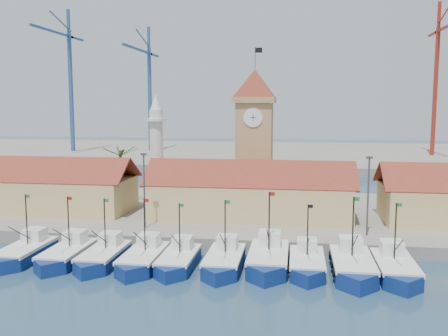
% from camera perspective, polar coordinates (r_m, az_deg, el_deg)
% --- Properties ---
extents(ground, '(400.00, 400.00, 0.00)m').
position_cam_1_polar(ground, '(48.03, 0.72, -12.48)').
color(ground, '#1E3E52').
rests_on(ground, ground).
extents(quay, '(140.00, 32.00, 1.50)m').
position_cam_1_polar(quay, '(70.80, 3.30, -5.41)').
color(quay, gray).
rests_on(quay, ground).
extents(terminal, '(240.00, 80.00, 2.00)m').
position_cam_1_polar(terminal, '(155.70, 6.08, 1.54)').
color(terminal, gray).
rests_on(terminal, ground).
extents(boat_0, '(3.51, 9.62, 7.28)m').
position_cam_1_polar(boat_0, '(56.91, -21.92, -9.06)').
color(boat_0, navy).
rests_on(boat_0, ground).
extents(boat_1, '(3.47, 9.51, 7.19)m').
position_cam_1_polar(boat_1, '(54.69, -17.62, -9.54)').
color(boat_1, navy).
rests_on(boat_1, ground).
extents(boat_2, '(3.42, 9.37, 7.09)m').
position_cam_1_polar(boat_2, '(53.08, -13.71, -9.93)').
color(boat_2, navy).
rests_on(boat_2, ground).
extents(boat_3, '(3.50, 9.58, 7.25)m').
position_cam_1_polar(boat_3, '(51.49, -9.29, -10.34)').
color(boat_3, navy).
rests_on(boat_3, ground).
extents(boat_4, '(3.28, 8.99, 6.80)m').
position_cam_1_polar(boat_4, '(50.71, -5.29, -10.60)').
color(boat_4, navy).
rests_on(boat_4, ground).
extents(boat_5, '(3.49, 9.56, 7.24)m').
position_cam_1_polar(boat_5, '(50.13, -0.02, -10.73)').
color(boat_5, navy).
rests_on(boat_5, ground).
extents(boat_6, '(3.87, 10.61, 8.03)m').
position_cam_1_polar(boat_6, '(50.62, 5.07, -10.48)').
color(boat_6, navy).
rests_on(boat_6, ground).
extents(boat_7, '(3.34, 9.16, 6.93)m').
position_cam_1_polar(boat_7, '(50.12, 9.48, -10.87)').
color(boat_7, navy).
rests_on(boat_7, ground).
extents(boat_8, '(3.82, 10.45, 7.91)m').
position_cam_1_polar(boat_8, '(49.98, 14.50, -10.93)').
color(boat_8, navy).
rests_on(boat_8, ground).
extents(boat_9, '(3.58, 9.80, 7.42)m').
position_cam_1_polar(boat_9, '(50.59, 19.02, -10.94)').
color(boat_9, navy).
rests_on(boat_9, ground).
extents(hall_left, '(31.20, 10.13, 7.61)m').
position_cam_1_polar(hall_left, '(76.11, -21.76, -2.55)').
color(hall_left, '#D8B076').
rests_on(hall_left, quay).
extents(hall_center, '(27.04, 10.13, 7.61)m').
position_cam_1_polar(hall_center, '(66.24, 3.02, -3.43)').
color(hall_center, '#D8B076').
rests_on(hall_center, quay).
extents(clock_tower, '(5.80, 5.80, 22.70)m').
position_cam_1_polar(clock_tower, '(71.21, 3.51, 3.78)').
color(clock_tower, tan).
rests_on(clock_tower, quay).
extents(minaret, '(3.00, 3.00, 16.30)m').
position_cam_1_polar(minaret, '(76.07, -7.72, 2.26)').
color(minaret, silver).
rests_on(minaret, quay).
extents(palm_tree, '(5.60, 5.03, 8.39)m').
position_cam_1_polar(palm_tree, '(76.10, -11.71, -0.47)').
color(palm_tree, brown).
rests_on(palm_tree, quay).
extents(lamp_posts, '(80.70, 0.25, 9.03)m').
position_cam_1_polar(lamp_posts, '(57.92, 2.79, -2.46)').
color(lamp_posts, '#3F3F44').
rests_on(lamp_posts, quay).
extents(crane_blue_far, '(1.00, 32.46, 43.06)m').
position_cam_1_polar(crane_blue_far, '(161.38, -17.37, 10.30)').
color(crane_blue_far, '#2B4B86').
rests_on(crane_blue_far, terminal).
extents(crane_blue_near, '(1.00, 33.77, 38.23)m').
position_cam_1_polar(crane_blue_near, '(158.12, -8.69, 9.67)').
color(crane_blue_near, '#2B4B86').
rests_on(crane_blue_near, terminal).
extents(crane_red_right, '(1.00, 30.68, 42.77)m').
position_cam_1_polar(crane_red_right, '(153.96, 23.19, 10.10)').
color(crane_red_right, maroon).
rests_on(crane_red_right, terminal).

